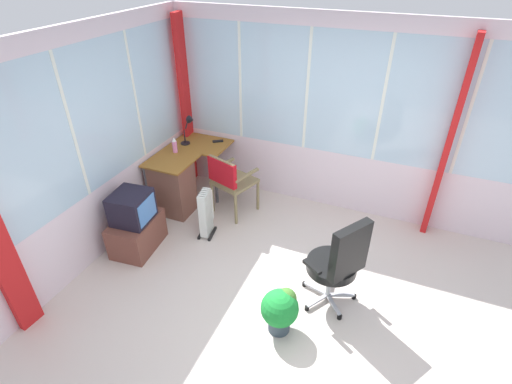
% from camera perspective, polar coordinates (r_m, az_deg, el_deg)
% --- Properties ---
extents(ground, '(5.02, 5.57, 0.06)m').
position_cam_1_polar(ground, '(4.15, 4.09, -16.98)').
color(ground, beige).
extents(north_window_panel, '(4.02, 0.07, 2.52)m').
position_cam_1_polar(north_window_panel, '(4.43, -24.79, 4.58)').
color(north_window_panel, silver).
rests_on(north_window_panel, ground).
extents(east_window_panel, '(0.07, 4.57, 2.52)m').
position_cam_1_polar(east_window_panel, '(5.04, 12.43, 10.20)').
color(east_window_panel, silver).
rests_on(east_window_panel, ground).
extents(curtain_corner, '(0.23, 0.09, 2.42)m').
position_cam_1_polar(curtain_corner, '(5.70, -10.31, 12.56)').
color(curtain_corner, red).
rests_on(curtain_corner, ground).
extents(curtain_east_far, '(0.23, 0.09, 2.42)m').
position_cam_1_polar(curtain_east_far, '(4.95, 26.51, 6.38)').
color(curtain_east_far, red).
rests_on(curtain_east_far, ground).
extents(desk, '(1.17, 0.79, 0.76)m').
position_cam_1_polar(desk, '(5.33, -12.04, 1.18)').
color(desk, '#966024').
rests_on(desk, ground).
extents(desk_lamp, '(0.23, 0.20, 0.39)m').
position_cam_1_polar(desk_lamp, '(5.50, -9.75, 9.68)').
color(desk_lamp, black).
rests_on(desk_lamp, desk).
extents(tv_remote, '(0.12, 0.15, 0.02)m').
position_cam_1_polar(tv_remote, '(5.56, -5.64, 7.47)').
color(tv_remote, black).
rests_on(tv_remote, desk).
extents(spray_bottle, '(0.06, 0.06, 0.22)m').
position_cam_1_polar(spray_bottle, '(5.32, -11.91, 6.78)').
color(spray_bottle, pink).
rests_on(spray_bottle, desk).
extents(wooden_armchair, '(0.61, 0.61, 0.88)m').
position_cam_1_polar(wooden_armchair, '(5.04, -4.13, 2.07)').
color(wooden_armchair, olive).
rests_on(wooden_armchair, ground).
extents(office_chair, '(0.62, 0.60, 1.06)m').
position_cam_1_polar(office_chair, '(3.83, 12.17, -9.88)').
color(office_chair, '#B7B7BF').
rests_on(office_chair, ground).
extents(tv_on_stand, '(0.68, 0.50, 0.77)m').
position_cam_1_polar(tv_on_stand, '(4.80, -17.35, -4.57)').
color(tv_on_stand, brown).
rests_on(tv_on_stand, ground).
extents(space_heater, '(0.32, 0.21, 0.63)m').
position_cam_1_polar(space_heater, '(4.85, -7.33, -2.98)').
color(space_heater, silver).
rests_on(space_heater, ground).
extents(potted_plant, '(0.36, 0.36, 0.47)m').
position_cam_1_polar(potted_plant, '(3.75, 3.62, -16.78)').
color(potted_plant, '#33414C').
rests_on(potted_plant, ground).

